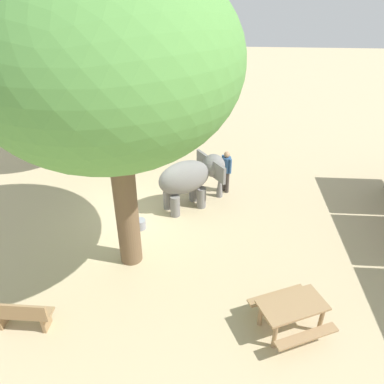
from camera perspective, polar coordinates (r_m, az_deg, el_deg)
name	(u,v)px	position (r m, az deg, el deg)	size (l,w,h in m)	color
ground_plane	(141,214)	(12.95, -7.75, -3.37)	(60.00, 60.00, 0.00)	tan
elephant	(191,177)	(12.72, -0.12, 2.22)	(2.23, 2.41, 1.76)	slate
person_handler	(226,169)	(13.71, 5.19, 3.54)	(0.41, 0.36, 1.62)	#3F3833
shade_tree_main	(94,13)	(15.25, -14.54, 24.69)	(5.18, 4.74, 7.66)	brown
shade_tree_secondary	(110,62)	(8.68, -12.21, 18.57)	(6.31, 5.78, 7.76)	brown
wooden_bench	(20,314)	(9.85, -24.47, -16.42)	(0.41, 1.40, 0.88)	#9E7A51
picnic_table_near	(292,310)	(9.24, 14.82, -16.87)	(1.96, 1.97, 0.78)	#9E7A51
feed_bucket	(140,224)	(12.23, -7.82, -4.82)	(0.36, 0.36, 0.32)	gray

